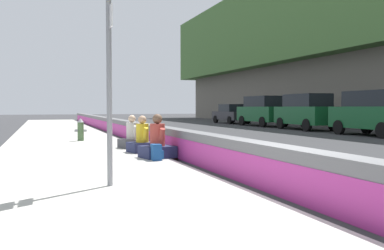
{
  "coord_description": "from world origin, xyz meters",
  "views": [
    {
      "loc": [
        -5.59,
        3.55,
        1.46
      ],
      "look_at": [
        8.1,
        -1.36,
        0.83
      ],
      "focal_mm": 39.23,
      "sensor_mm": 36.0,
      "label": 1
    }
  ],
  "objects_px": {
    "backpack": "(156,152)",
    "parked_car_midline": "(263,111)",
    "seated_person_foreground": "(157,144)",
    "seated_person_middle": "(142,141)",
    "fire_hydrant": "(81,129)",
    "seated_person_rear": "(132,138)",
    "parked_car_far": "(231,114)",
    "route_sign_post": "(109,62)",
    "parked_car_fourth": "(306,111)",
    "parked_car_third": "(375,112)"
  },
  "relations": [
    {
      "from": "route_sign_post",
      "to": "seated_person_foreground",
      "type": "height_order",
      "value": "route_sign_post"
    },
    {
      "from": "seated_person_middle",
      "to": "parked_car_midline",
      "type": "relative_size",
      "value": 0.22
    },
    {
      "from": "parked_car_third",
      "to": "parked_car_fourth",
      "type": "xyz_separation_m",
      "value": [
        5.87,
        -0.04,
        0.0
      ]
    },
    {
      "from": "seated_person_foreground",
      "to": "parked_car_third",
      "type": "height_order",
      "value": "parked_car_third"
    },
    {
      "from": "parked_car_third",
      "to": "backpack",
      "type": "bearing_deg",
      "value": 116.98
    },
    {
      "from": "seated_person_middle",
      "to": "route_sign_post",
      "type": "bearing_deg",
      "value": 161.15
    },
    {
      "from": "seated_person_middle",
      "to": "parked_car_far",
      "type": "relative_size",
      "value": 0.24
    },
    {
      "from": "fire_hydrant",
      "to": "parked_car_far",
      "type": "height_order",
      "value": "parked_car_far"
    },
    {
      "from": "parked_car_fourth",
      "to": "parked_car_far",
      "type": "bearing_deg",
      "value": -0.43
    },
    {
      "from": "seated_person_middle",
      "to": "parked_car_third",
      "type": "distance_m",
      "value": 13.84
    },
    {
      "from": "seated_person_middle",
      "to": "fire_hydrant",
      "type": "bearing_deg",
      "value": 15.46
    },
    {
      "from": "seated_person_foreground",
      "to": "seated_person_middle",
      "type": "distance_m",
      "value": 1.45
    },
    {
      "from": "seated_person_middle",
      "to": "parked_car_third",
      "type": "relative_size",
      "value": 0.22
    },
    {
      "from": "parked_car_midline",
      "to": "parked_car_fourth",
      "type": "bearing_deg",
      "value": -179.96
    },
    {
      "from": "seated_person_foreground",
      "to": "parked_car_fourth",
      "type": "distance_m",
      "value": 17.7
    },
    {
      "from": "route_sign_post",
      "to": "seated_person_rear",
      "type": "xyz_separation_m",
      "value": [
        6.34,
        -1.67,
        -1.74
      ]
    },
    {
      "from": "seated_person_middle",
      "to": "parked_car_third",
      "type": "bearing_deg",
      "value": -70.11
    },
    {
      "from": "fire_hydrant",
      "to": "parked_car_fourth",
      "type": "height_order",
      "value": "parked_car_fourth"
    },
    {
      "from": "route_sign_post",
      "to": "fire_hydrant",
      "type": "xyz_separation_m",
      "value": [
        9.81,
        -0.35,
        -1.62
      ]
    },
    {
      "from": "parked_car_far",
      "to": "route_sign_post",
      "type": "bearing_deg",
      "value": 151.09
    },
    {
      "from": "fire_hydrant",
      "to": "parked_car_midline",
      "type": "relative_size",
      "value": 0.18
    },
    {
      "from": "route_sign_post",
      "to": "parked_car_midline",
      "type": "relative_size",
      "value": 0.74
    },
    {
      "from": "parked_car_third",
      "to": "route_sign_post",
      "type": "bearing_deg",
      "value": 123.34
    },
    {
      "from": "parked_car_midline",
      "to": "fire_hydrant",
      "type": "bearing_deg",
      "value": 128.02
    },
    {
      "from": "seated_person_foreground",
      "to": "parked_car_midline",
      "type": "relative_size",
      "value": 0.23
    },
    {
      "from": "backpack",
      "to": "parked_car_midline",
      "type": "xyz_separation_m",
      "value": [
        18.05,
        -13.13,
        0.85
      ]
    },
    {
      "from": "fire_hydrant",
      "to": "parked_car_far",
      "type": "distance_m",
      "value": 22.33
    },
    {
      "from": "parked_car_far",
      "to": "parked_car_midline",
      "type": "bearing_deg",
      "value": 179.13
    },
    {
      "from": "seated_person_foreground",
      "to": "parked_car_midline",
      "type": "distance_m",
      "value": 21.82
    },
    {
      "from": "seated_person_middle",
      "to": "backpack",
      "type": "height_order",
      "value": "seated_person_middle"
    },
    {
      "from": "parked_car_third",
      "to": "seated_person_foreground",
      "type": "bearing_deg",
      "value": 115.45
    },
    {
      "from": "fire_hydrant",
      "to": "seated_person_rear",
      "type": "relative_size",
      "value": 0.83
    },
    {
      "from": "fire_hydrant",
      "to": "seated_person_foreground",
      "type": "bearing_deg",
      "value": -167.42
    },
    {
      "from": "seated_person_middle",
      "to": "seated_person_rear",
      "type": "xyz_separation_m",
      "value": [
        1.38,
        0.02,
        -0.0
      ]
    },
    {
      "from": "fire_hydrant",
      "to": "seated_person_rear",
      "type": "bearing_deg",
      "value": -159.16
    },
    {
      "from": "backpack",
      "to": "route_sign_post",
      "type": "bearing_deg",
      "value": 151.96
    },
    {
      "from": "seated_person_middle",
      "to": "parked_car_far",
      "type": "height_order",
      "value": "parked_car_far"
    },
    {
      "from": "parked_car_fourth",
      "to": "seated_person_middle",
      "type": "bearing_deg",
      "value": 129.04
    },
    {
      "from": "route_sign_post",
      "to": "seated_person_rear",
      "type": "relative_size",
      "value": 3.4
    },
    {
      "from": "parked_car_midline",
      "to": "route_sign_post",
      "type": "bearing_deg",
      "value": 145.02
    },
    {
      "from": "seated_person_foreground",
      "to": "parked_car_fourth",
      "type": "height_order",
      "value": "parked_car_fourth"
    },
    {
      "from": "parked_car_midline",
      "to": "backpack",
      "type": "bearing_deg",
      "value": 143.97
    },
    {
      "from": "seated_person_rear",
      "to": "parked_car_midline",
      "type": "xyz_separation_m",
      "value": [
        14.7,
        -13.05,
        0.71
      ]
    },
    {
      "from": "parked_car_third",
      "to": "parked_car_midline",
      "type": "height_order",
      "value": "same"
    },
    {
      "from": "seated_person_foreground",
      "to": "parked_car_fourth",
      "type": "xyz_separation_m",
      "value": [
        12.02,
        -12.97,
        0.69
      ]
    },
    {
      "from": "parked_car_fourth",
      "to": "parked_car_far",
      "type": "xyz_separation_m",
      "value": [
        11.3,
        -0.08,
        -0.32
      ]
    },
    {
      "from": "seated_person_foreground",
      "to": "seated_person_rear",
      "type": "relative_size",
      "value": 1.07
    },
    {
      "from": "parked_car_third",
      "to": "fire_hydrant",
      "type": "bearing_deg",
      "value": 89.41
    },
    {
      "from": "seated_person_foreground",
      "to": "seated_person_rear",
      "type": "distance_m",
      "value": 2.84
    },
    {
      "from": "route_sign_post",
      "to": "backpack",
      "type": "xyz_separation_m",
      "value": [
        3.0,
        -1.6,
        -1.88
      ]
    }
  ]
}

